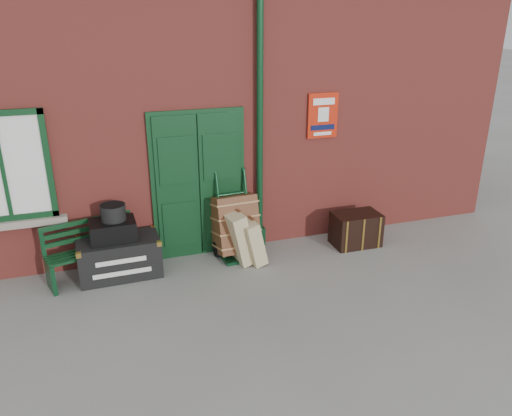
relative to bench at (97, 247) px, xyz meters
name	(u,v)px	position (x,y,z in m)	size (l,w,h in m)	color
ground	(247,295)	(1.86, -1.23, -0.44)	(80.00, 80.00, 0.00)	gray
station_building	(189,95)	(1.86, 2.26, 1.72)	(10.30, 4.30, 4.36)	#AA3F37
bench	(97,247)	(0.00, 0.00, 0.00)	(1.47, 0.79, 0.87)	#0E3318
houdini_trunk	(120,257)	(0.30, -0.10, -0.16)	(1.13, 0.62, 0.57)	black
strongbox	(113,230)	(0.25, -0.10, 0.27)	(0.62, 0.45, 0.28)	black
hatbox	(113,212)	(0.28, -0.07, 0.52)	(0.34, 0.34, 0.23)	black
suitcase_back	(237,236)	(2.02, -0.21, -0.03)	(0.23, 0.57, 0.79)	tan
suitcase_front	(250,241)	(2.20, -0.31, -0.08)	(0.20, 0.51, 0.68)	tan
porter_trolley	(235,225)	(2.05, -0.01, 0.07)	(0.68, 0.73, 1.31)	#0D361C
dark_trunk	(356,229)	(4.01, -0.26, -0.17)	(0.75, 0.49, 0.54)	black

